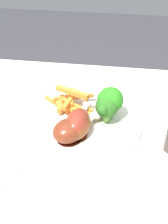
# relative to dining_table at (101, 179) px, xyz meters

# --- Properties ---
(dining_table) EXTENTS (1.04, 0.68, 0.71)m
(dining_table) POSITION_rel_dining_table_xyz_m (0.00, 0.00, 0.00)
(dining_table) COLOR silver
(dining_table) RESTS_ON ground_plane
(dinner_plate) EXTENTS (0.26, 0.26, 0.01)m
(dinner_plate) POSITION_rel_dining_table_xyz_m (-0.05, 0.06, 0.12)
(dinner_plate) COLOR white
(dinner_plate) RESTS_ON dining_table
(broccoli_floret_front) EXTENTS (0.06, 0.06, 0.08)m
(broccoli_floret_front) POSITION_rel_dining_table_xyz_m (0.00, 0.07, 0.18)
(broccoli_floret_front) COLOR #79A760
(broccoli_floret_front) RESTS_ON dinner_plate
(broccoli_floret_middle) EXTENTS (0.05, 0.05, 0.06)m
(broccoli_floret_middle) POSITION_rel_dining_table_xyz_m (0.00, 0.07, 0.17)
(broccoli_floret_middle) COLOR #74B05A
(broccoli_floret_middle) RESTS_ON dinner_plate
(broccoli_floret_back) EXTENTS (0.05, 0.06, 0.07)m
(broccoli_floret_back) POSITION_rel_dining_table_xyz_m (-0.00, 0.06, 0.17)
(broccoli_floret_back) COLOR #75B649
(broccoli_floret_back) RESTS_ON dinner_plate
(carrot_fries_pile) EXTENTS (0.13, 0.12, 0.05)m
(carrot_fries_pile) POSITION_rel_dining_table_xyz_m (-0.09, 0.10, 0.15)
(carrot_fries_pile) COLOR orange
(carrot_fries_pile) RESTS_ON dinner_plate
(chicken_drumstick_near) EXTENTS (0.10, 0.12, 0.04)m
(chicken_drumstick_near) POSITION_rel_dining_table_xyz_m (-0.07, -0.01, 0.15)
(chicken_drumstick_near) COLOR #4C190E
(chicken_drumstick_near) RESTS_ON dinner_plate
(chicken_drumstick_far) EXTENTS (0.08, 0.12, 0.04)m
(chicken_drumstick_far) POSITION_rel_dining_table_xyz_m (-0.05, 0.01, 0.15)
(chicken_drumstick_far) COLOR #58230F
(chicken_drumstick_far) RESTS_ON dinner_plate
(chicken_drumstick_extra) EXTENTS (0.06, 0.13, 0.05)m
(chicken_drumstick_extra) POSITION_rel_dining_table_xyz_m (-0.06, 0.02, 0.15)
(chicken_drumstick_extra) COLOR #5D1B12
(chicken_drumstick_extra) RESTS_ON dinner_plate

